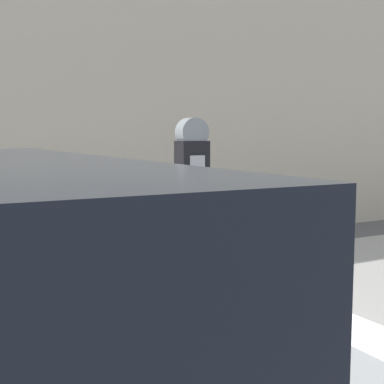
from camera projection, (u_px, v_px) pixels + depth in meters
sidewalk at (81, 327)px, 4.06m from camera, size 24.00×2.80×0.10m
building_facade at (5, 57)px, 6.35m from camera, size 24.00×0.30×4.85m
parking_meter at (192, 195)px, 3.25m from camera, size 0.18×0.13×1.51m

